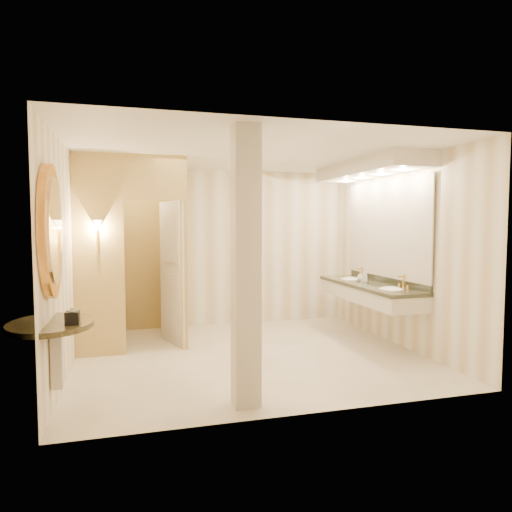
% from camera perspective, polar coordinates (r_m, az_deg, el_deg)
% --- Properties ---
extents(floor, '(4.50, 4.50, 0.00)m').
position_cam_1_polar(floor, '(6.31, -0.90, -12.27)').
color(floor, white).
rests_on(floor, ground).
extents(ceiling, '(4.50, 4.50, 0.00)m').
position_cam_1_polar(ceiling, '(6.12, -0.93, 12.77)').
color(ceiling, white).
rests_on(ceiling, wall_back).
extents(wall_back, '(4.50, 0.02, 2.70)m').
position_cam_1_polar(wall_back, '(8.02, -4.48, 1.01)').
color(wall_back, white).
rests_on(wall_back, floor).
extents(wall_front, '(4.50, 0.02, 2.70)m').
position_cam_1_polar(wall_front, '(4.17, 5.96, -1.75)').
color(wall_front, white).
rests_on(wall_front, floor).
extents(wall_left, '(0.02, 4.00, 2.70)m').
position_cam_1_polar(wall_left, '(5.92, -22.50, -0.33)').
color(wall_left, white).
rests_on(wall_left, floor).
extents(wall_right, '(0.02, 4.00, 2.70)m').
position_cam_1_polar(wall_right, '(6.98, 17.29, 0.40)').
color(wall_right, white).
rests_on(wall_right, floor).
extents(toilet_closet, '(1.50, 1.55, 2.70)m').
position_cam_1_polar(toilet_closet, '(6.85, -12.07, 0.73)').
color(toilet_closet, tan).
rests_on(toilet_closet, floor).
extents(wall_sconce, '(0.14, 0.14, 0.42)m').
position_cam_1_polar(wall_sconce, '(6.31, -19.17, 3.47)').
color(wall_sconce, gold).
rests_on(wall_sconce, toilet_closet).
extents(vanity, '(0.75, 2.40, 2.09)m').
position_cam_1_polar(vanity, '(7.06, 14.29, 2.75)').
color(vanity, beige).
rests_on(vanity, floor).
extents(console_shelf, '(0.94, 0.94, 1.92)m').
position_cam_1_polar(console_shelf, '(4.54, -24.21, -1.75)').
color(console_shelf, black).
rests_on(console_shelf, floor).
extents(pillar, '(0.25, 0.25, 2.70)m').
position_cam_1_polar(pillar, '(4.38, -1.29, -1.46)').
color(pillar, beige).
rests_on(pillar, floor).
extents(tissue_box, '(0.12, 0.12, 0.12)m').
position_cam_1_polar(tissue_box, '(4.40, -21.96, -7.20)').
color(tissue_box, black).
rests_on(tissue_box, console_shelf).
extents(toilet, '(0.45, 0.74, 0.74)m').
position_cam_1_polar(toilet, '(7.64, -17.90, -6.72)').
color(toilet, white).
rests_on(toilet, floor).
extents(soap_bottle_a, '(0.06, 0.06, 0.12)m').
position_cam_1_polar(soap_bottle_a, '(7.20, 13.20, -2.74)').
color(soap_bottle_a, beige).
rests_on(soap_bottle_a, vanity).
extents(soap_bottle_b, '(0.13, 0.13, 0.13)m').
position_cam_1_polar(soap_bottle_b, '(7.35, 12.90, -2.54)').
color(soap_bottle_b, silver).
rests_on(soap_bottle_b, vanity).
extents(soap_bottle_c, '(0.10, 0.10, 0.21)m').
position_cam_1_polar(soap_bottle_c, '(7.20, 13.45, -2.38)').
color(soap_bottle_c, '#C6B28C').
rests_on(soap_bottle_c, vanity).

